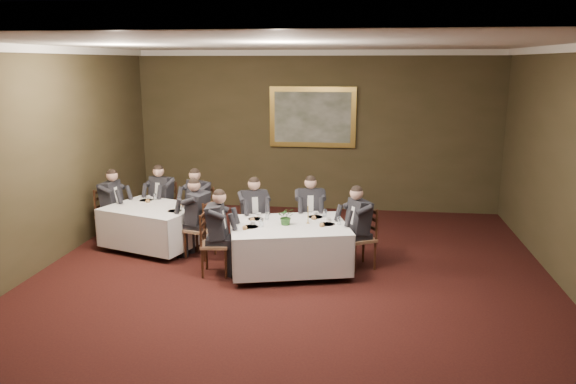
% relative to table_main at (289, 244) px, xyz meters
% --- Properties ---
extents(ground, '(10.00, 10.00, 0.00)m').
position_rel_table_main_xyz_m(ground, '(0.08, -1.04, -0.45)').
color(ground, black).
rests_on(ground, ground).
extents(ceiling, '(8.00, 10.00, 0.10)m').
position_rel_table_main_xyz_m(ceiling, '(0.08, -1.04, 3.05)').
color(ceiling, silver).
rests_on(ceiling, back_wall).
extents(back_wall, '(8.00, 0.10, 3.50)m').
position_rel_table_main_xyz_m(back_wall, '(0.08, 3.96, 1.30)').
color(back_wall, '#38311C').
rests_on(back_wall, ground).
extents(front_wall, '(8.00, 0.10, 3.50)m').
position_rel_table_main_xyz_m(front_wall, '(0.08, -6.04, 1.30)').
color(front_wall, '#38311C').
rests_on(front_wall, ground).
extents(left_wall, '(0.10, 10.00, 3.50)m').
position_rel_table_main_xyz_m(left_wall, '(-3.92, -1.04, 1.30)').
color(left_wall, '#38311C').
rests_on(left_wall, ground).
extents(crown_molding, '(8.00, 10.00, 0.12)m').
position_rel_table_main_xyz_m(crown_molding, '(0.08, -1.04, 2.99)').
color(crown_molding, white).
rests_on(crown_molding, back_wall).
extents(table_main, '(2.13, 1.82, 0.67)m').
position_rel_table_main_xyz_m(table_main, '(0.00, 0.00, 0.00)').
color(table_main, black).
rests_on(table_main, ground).
extents(table_second, '(1.89, 1.65, 0.67)m').
position_rel_table_main_xyz_m(table_second, '(-2.52, 0.76, -0.00)').
color(table_second, black).
rests_on(table_second, ground).
extents(chair_main_backleft, '(0.57, 0.56, 1.00)m').
position_rel_table_main_xyz_m(chair_main_backleft, '(-0.72, 0.78, -0.17)').
color(chair_main_backleft, brown).
rests_on(chair_main_backleft, ground).
extents(diner_main_backleft, '(0.55, 0.60, 1.35)m').
position_rel_table_main_xyz_m(diner_main_backleft, '(-0.71, 0.77, 0.06)').
color(diner_main_backleft, black).
rests_on(diner_main_backleft, chair_main_backleft).
extents(chair_main_backright, '(0.49, 0.48, 1.00)m').
position_rel_table_main_xyz_m(chair_main_backright, '(0.24, 1.04, -0.17)').
color(chair_main_backright, brown).
rests_on(chair_main_backright, ground).
extents(diner_main_backright, '(0.46, 0.53, 1.35)m').
position_rel_table_main_xyz_m(diner_main_backright, '(0.24, 1.02, 0.06)').
color(diner_main_backright, black).
rests_on(diner_main_backright, chair_main_backright).
extents(chair_main_endleft, '(0.47, 0.48, 1.00)m').
position_rel_table_main_xyz_m(chair_main_endleft, '(-1.12, -0.30, -0.17)').
color(chair_main_endleft, brown).
rests_on(chair_main_endleft, ground).
extents(diner_main_endleft, '(0.52, 0.45, 1.35)m').
position_rel_table_main_xyz_m(diner_main_endleft, '(-1.11, -0.29, 0.06)').
color(diner_main_endleft, black).
rests_on(diner_main_endleft, chair_main_endleft).
extents(chair_main_endright, '(0.58, 0.59, 1.00)m').
position_rel_table_main_xyz_m(chair_main_endright, '(1.12, 0.30, -0.17)').
color(chair_main_endright, brown).
rests_on(chair_main_endright, ground).
extents(diner_main_endright, '(0.61, 0.58, 1.35)m').
position_rel_table_main_xyz_m(diner_main_endright, '(1.11, 0.29, 0.06)').
color(diner_main_endright, black).
rests_on(diner_main_endright, chair_main_endright).
extents(chair_sec_backleft, '(0.55, 0.53, 1.00)m').
position_rel_table_main_xyz_m(chair_sec_backleft, '(-2.67, 1.67, -0.17)').
color(chair_sec_backleft, brown).
rests_on(chair_sec_backleft, ground).
extents(diner_sec_backleft, '(0.53, 0.58, 1.35)m').
position_rel_table_main_xyz_m(diner_sec_backleft, '(-2.67, 1.66, 0.06)').
color(diner_sec_backleft, black).
rests_on(diner_sec_backleft, chair_sec_backleft).
extents(chair_sec_backright, '(0.60, 0.59, 1.00)m').
position_rel_table_main_xyz_m(chair_sec_backright, '(-1.86, 1.40, -0.17)').
color(chair_sec_backright, brown).
rests_on(chair_sec_backright, ground).
extents(diner_sec_backright, '(0.60, 0.62, 1.35)m').
position_rel_table_main_xyz_m(diner_sec_backright, '(-1.86, 1.39, 0.06)').
color(diner_sec_backright, black).
rests_on(diner_sec_backright, chair_sec_backright).
extents(chair_sec_endright, '(0.51, 0.53, 1.00)m').
position_rel_table_main_xyz_m(chair_sec_endright, '(-1.57, 0.45, -0.17)').
color(chair_sec_endright, brown).
rests_on(chair_sec_endright, ground).
extents(diner_sec_endright, '(0.56, 0.50, 1.35)m').
position_rel_table_main_xyz_m(diner_sec_endright, '(-1.58, 0.45, 0.06)').
color(diner_sec_endright, black).
rests_on(diner_sec_endright, chair_sec_endright).
extents(chair_sec_endleft, '(0.46, 0.48, 1.00)m').
position_rel_table_main_xyz_m(chair_sec_endleft, '(-3.47, 1.08, -0.17)').
color(chair_sec_endleft, brown).
rests_on(chair_sec_endleft, ground).
extents(diner_sec_endleft, '(0.52, 0.45, 1.35)m').
position_rel_table_main_xyz_m(diner_sec_endleft, '(-3.46, 1.08, 0.06)').
color(diner_sec_endleft, black).
rests_on(diner_sec_endleft, chair_sec_endleft).
extents(centerpiece, '(0.31, 0.28, 0.29)m').
position_rel_table_main_xyz_m(centerpiece, '(-0.04, -0.02, 0.46)').
color(centerpiece, '#2D5926').
rests_on(centerpiece, table_main).
extents(candlestick, '(0.06, 0.06, 0.42)m').
position_rel_table_main_xyz_m(candlestick, '(0.29, 0.11, 0.47)').
color(candlestick, '#AB8934').
rests_on(candlestick, table_main).
extents(place_setting_table_main, '(0.33, 0.31, 0.14)m').
position_rel_table_main_xyz_m(place_setting_table_main, '(-0.52, 0.27, 0.35)').
color(place_setting_table_main, white).
rests_on(place_setting_table_main, table_main).
extents(place_setting_table_second, '(0.33, 0.31, 0.14)m').
position_rel_table_main_xyz_m(place_setting_table_second, '(-2.77, 1.24, 0.35)').
color(place_setting_table_second, white).
rests_on(place_setting_table_second, table_second).
extents(painting, '(1.89, 0.09, 1.32)m').
position_rel_table_main_xyz_m(painting, '(0.00, 3.90, 1.62)').
color(painting, gold).
rests_on(painting, back_wall).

